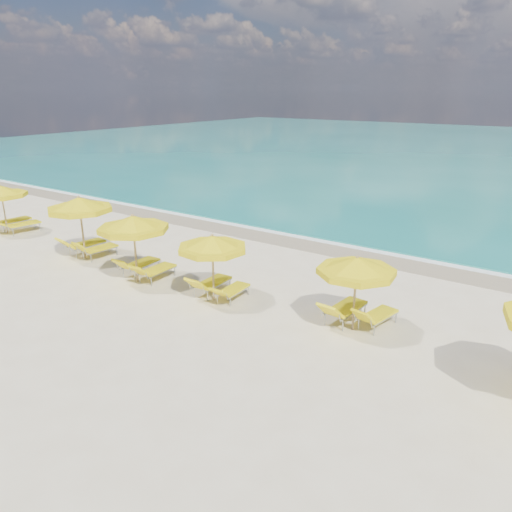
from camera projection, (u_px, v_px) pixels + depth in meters
The scene contains 20 objects.
ground_plane at pixel (229, 303), 16.07m from camera, with size 120.00×120.00×0.00m, color beige.
ocean at pixel (506, 153), 53.29m from camera, with size 120.00×80.00×0.30m, color #137066.
wet_sand_band at pixel (333, 247), 21.81m from camera, with size 120.00×2.60×0.01m, color tan.
foam_line at pixel (341, 242), 22.43m from camera, with size 120.00×1.20×0.03m, color white.
whitecap_near at pixel (317, 194), 32.52m from camera, with size 14.00×0.36×0.05m, color white.
umbrella_1 at pixel (1, 192), 23.26m from camera, with size 3.08×3.08×2.34m.
umbrella_2 at pixel (79, 205), 19.65m from camera, with size 2.94×2.94×2.59m.
umbrella_3 at pixel (133, 224), 17.20m from camera, with size 2.89×2.89×2.49m.
umbrella_4 at pixel (212, 244), 15.69m from camera, with size 2.75×2.75×2.27m.
umbrella_5 at pixel (357, 267), 13.72m from camera, with size 2.72×2.72×2.25m.
lounger_1_left at pixel (13, 224), 24.53m from camera, with size 0.82×2.01×0.96m.
lounger_1_right at pixel (23, 227), 23.94m from camera, with size 0.94×2.06×0.75m.
lounger_2_left at pixel (86, 248), 20.86m from camera, with size 0.86×2.03×0.91m.
lounger_2_right at pixel (99, 252), 20.36m from camera, with size 0.75×1.83×0.88m.
lounger_3_left at pixel (140, 268), 18.55m from camera, with size 0.74×1.91×0.88m.
lounger_3_right at pixel (157, 274), 17.97m from camera, with size 0.70×1.86×0.85m.
lounger_4_left at pixel (212, 287), 16.79m from camera, with size 0.69×1.86×0.86m.
lounger_4_right at pixel (232, 294), 16.29m from camera, with size 0.66×1.70×0.73m.
lounger_5_left at pixel (345, 313), 14.79m from camera, with size 0.82×2.00×0.91m.
lounger_5_right at pixel (377, 320), 14.44m from camera, with size 0.88×1.77×0.83m.
Camera 1 is at (9.17, -11.57, 6.59)m, focal length 35.00 mm.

